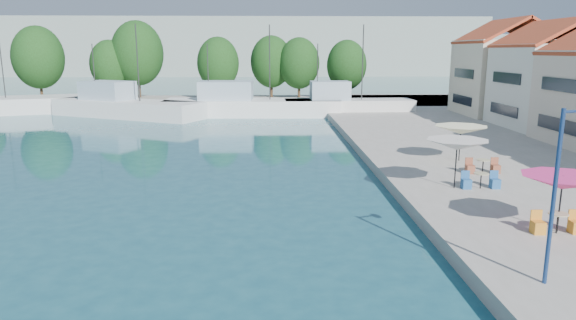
{
  "coord_description": "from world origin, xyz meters",
  "views": [
    {
      "loc": [
        -0.05,
        -1.29,
        7.11
      ],
      "look_at": [
        0.87,
        26.0,
        1.25
      ],
      "focal_mm": 32.0,
      "sensor_mm": 36.0,
      "label": 1
    }
  ],
  "objects_px": {
    "trawler_03": "(248,106)",
    "umbrella_cream": "(461,130)",
    "umbrella_pink": "(562,183)",
    "trawler_02": "(124,107)",
    "trawler_04": "(345,106)",
    "street_lamp": "(566,163)",
    "umbrella_white": "(457,145)"
  },
  "relations": [
    {
      "from": "umbrella_pink",
      "to": "trawler_03",
      "type": "bearing_deg",
      "value": 108.32
    },
    {
      "from": "trawler_04",
      "to": "street_lamp",
      "type": "xyz_separation_m",
      "value": [
        -0.17,
        -42.83,
        3.02
      ]
    },
    {
      "from": "trawler_04",
      "to": "trawler_03",
      "type": "bearing_deg",
      "value": 176.39
    },
    {
      "from": "umbrella_cream",
      "to": "street_lamp",
      "type": "relative_size",
      "value": 0.62
    },
    {
      "from": "trawler_02",
      "to": "trawler_04",
      "type": "relative_size",
      "value": 1.26
    },
    {
      "from": "trawler_04",
      "to": "umbrella_white",
      "type": "relative_size",
      "value": 4.76
    },
    {
      "from": "trawler_02",
      "to": "street_lamp",
      "type": "bearing_deg",
      "value": -34.47
    },
    {
      "from": "umbrella_pink",
      "to": "umbrella_cream",
      "type": "distance_m",
      "value": 12.37
    },
    {
      "from": "trawler_04",
      "to": "street_lamp",
      "type": "distance_m",
      "value": 42.93
    },
    {
      "from": "umbrella_pink",
      "to": "umbrella_white",
      "type": "xyz_separation_m",
      "value": [
        -1.64,
        6.12,
        0.27
      ]
    },
    {
      "from": "trawler_02",
      "to": "umbrella_pink",
      "type": "bearing_deg",
      "value": -29.48
    },
    {
      "from": "trawler_04",
      "to": "umbrella_white",
      "type": "bearing_deg",
      "value": -90.37
    },
    {
      "from": "trawler_02",
      "to": "street_lamp",
      "type": "height_order",
      "value": "trawler_02"
    },
    {
      "from": "trawler_04",
      "to": "umbrella_cream",
      "type": "xyz_separation_m",
      "value": [
        3.07,
        -26.42,
        1.39
      ]
    },
    {
      "from": "trawler_03",
      "to": "street_lamp",
      "type": "height_order",
      "value": "trawler_03"
    },
    {
      "from": "umbrella_pink",
      "to": "umbrella_cream",
      "type": "xyz_separation_m",
      "value": [
        0.85,
        12.34,
        0.01
      ]
    },
    {
      "from": "trawler_03",
      "to": "umbrella_white",
      "type": "distance_m",
      "value": 34.98
    },
    {
      "from": "trawler_04",
      "to": "umbrella_cream",
      "type": "relative_size",
      "value": 4.51
    },
    {
      "from": "trawler_03",
      "to": "trawler_02",
      "type": "bearing_deg",
      "value": -176.42
    },
    {
      "from": "trawler_03",
      "to": "street_lamp",
      "type": "relative_size",
      "value": 3.84
    },
    {
      "from": "trawler_04",
      "to": "umbrella_pink",
      "type": "relative_size",
      "value": 4.77
    },
    {
      "from": "umbrella_pink",
      "to": "umbrella_white",
      "type": "relative_size",
      "value": 1.0
    },
    {
      "from": "trawler_02",
      "to": "umbrella_cream",
      "type": "distance_m",
      "value": 37.93
    },
    {
      "from": "street_lamp",
      "to": "trawler_02",
      "type": "bearing_deg",
      "value": 99.77
    },
    {
      "from": "umbrella_pink",
      "to": "umbrella_cream",
      "type": "bearing_deg",
      "value": 86.08
    },
    {
      "from": "umbrella_white",
      "to": "trawler_04",
      "type": "bearing_deg",
      "value": 91.02
    },
    {
      "from": "trawler_04",
      "to": "umbrella_cream",
      "type": "bearing_deg",
      "value": -84.76
    },
    {
      "from": "trawler_03",
      "to": "trawler_04",
      "type": "height_order",
      "value": "same"
    },
    {
      "from": "trawler_03",
      "to": "umbrella_cream",
      "type": "distance_m",
      "value": 30.21
    },
    {
      "from": "umbrella_pink",
      "to": "trawler_02",
      "type": "bearing_deg",
      "value": 124.29
    },
    {
      "from": "street_lamp",
      "to": "umbrella_pink",
      "type": "bearing_deg",
      "value": 40.02
    },
    {
      "from": "trawler_02",
      "to": "umbrella_white",
      "type": "height_order",
      "value": "trawler_02"
    }
  ]
}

